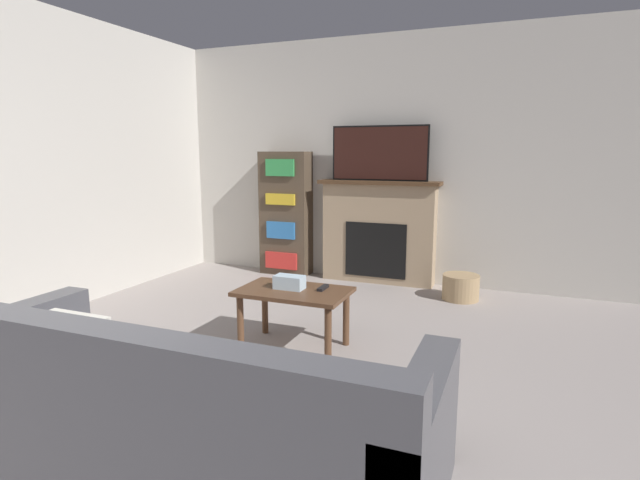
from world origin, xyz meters
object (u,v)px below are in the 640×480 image
(bookshelf, at_px, (286,214))
(storage_basket, at_px, (461,287))
(couch, at_px, (173,416))
(tv, at_px, (379,153))
(fireplace, at_px, (378,232))
(coffee_table, at_px, (294,299))

(bookshelf, height_order, storage_basket, bookshelf)
(couch, bearing_deg, tv, 90.85)
(tv, bearing_deg, couch, -89.15)
(couch, bearing_deg, storage_basket, 74.68)
(couch, distance_m, bookshelf, 3.84)
(couch, xyz_separation_m, storage_basket, (0.90, 3.28, -0.15))
(fireplace, relative_size, tv, 1.26)
(fireplace, bearing_deg, tv, -90.00)
(tv, xyz_separation_m, bookshelf, (-1.13, -0.00, -0.71))
(fireplace, distance_m, tv, 0.86)
(couch, distance_m, coffee_table, 1.55)
(coffee_table, distance_m, bookshelf, 2.37)
(fireplace, bearing_deg, bookshelf, -178.88)
(couch, height_order, bookshelf, bookshelf)
(couch, height_order, coffee_table, couch)
(coffee_table, relative_size, storage_basket, 2.27)
(fireplace, height_order, tv, tv)
(couch, bearing_deg, bookshelf, 108.13)
(bookshelf, bearing_deg, tv, 0.12)
(bookshelf, relative_size, storage_basket, 4.06)
(bookshelf, bearing_deg, couch, -71.87)
(coffee_table, distance_m, storage_basket, 2.03)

